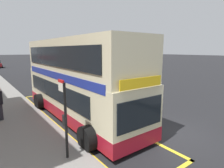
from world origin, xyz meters
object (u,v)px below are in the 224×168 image
(double_decker_bus, at_px, (77,82))
(bus_stop_sign, at_px, (65,113))
(parked_car_maroon_distant, at_px, (85,73))
(parked_car_silver_across, at_px, (48,69))

(double_decker_bus, xyz_separation_m, bus_stop_sign, (-2.29, -3.74, -0.33))
(double_decker_bus, bearing_deg, parked_car_maroon_distant, 59.72)
(parked_car_maroon_distant, distance_m, parked_car_silver_across, 8.12)
(bus_stop_sign, relative_size, parked_car_silver_across, 0.65)
(double_decker_bus, relative_size, parked_car_maroon_distant, 2.41)
(parked_car_silver_across, bearing_deg, double_decker_bus, -106.28)
(double_decker_bus, height_order, bus_stop_sign, double_decker_bus)
(bus_stop_sign, bearing_deg, parked_car_silver_across, 73.16)
(double_decker_bus, height_order, parked_car_maroon_distant, double_decker_bus)
(double_decker_bus, bearing_deg, parked_car_silver_across, 76.18)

